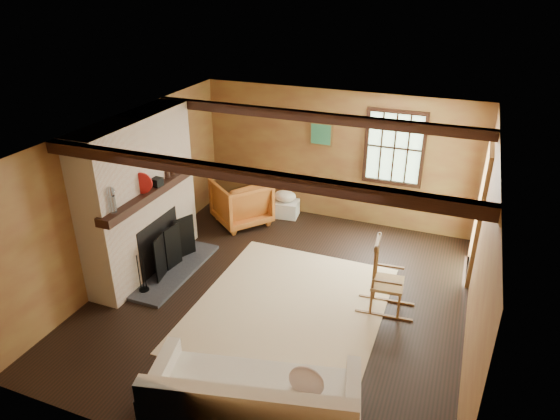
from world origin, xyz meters
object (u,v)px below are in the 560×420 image
at_px(fireplace, 142,203).
at_px(sofa, 254,408).
at_px(rocking_chair, 385,281).
at_px(laundry_basket, 285,208).
at_px(armchair, 241,201).

bearing_deg(fireplace, sofa, -38.51).
xyz_separation_m(rocking_chair, laundry_basket, (-2.28, 2.20, -0.30)).
height_order(rocking_chair, laundry_basket, rocking_chair).
height_order(rocking_chair, armchair, rocking_chair).
bearing_deg(rocking_chair, fireplace, 89.49).
bearing_deg(laundry_basket, rocking_chair, -43.96).
xyz_separation_m(sofa, armchair, (-2.11, 4.15, 0.12)).
relative_size(rocking_chair, armchair, 1.16).
distance_m(fireplace, sofa, 3.67).
relative_size(rocking_chair, laundry_basket, 2.14).
bearing_deg(armchair, rocking_chair, 99.07).
distance_m(rocking_chair, armchair, 3.37).
distance_m(fireplace, laundry_basket, 2.97).
xyz_separation_m(sofa, laundry_basket, (-1.46, 4.70, -0.15)).
xyz_separation_m(rocking_chair, sofa, (-0.82, -2.50, -0.15)).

